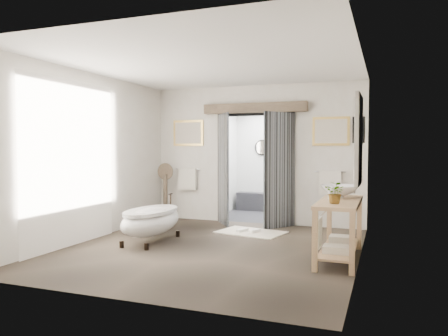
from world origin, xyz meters
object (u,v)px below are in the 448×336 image
at_px(clawfoot_tub, 151,220).
at_px(rug, 251,232).
at_px(vanity, 338,224).
at_px(basin, 339,191).

distance_m(clawfoot_tub, rug, 1.95).
xyz_separation_m(clawfoot_tub, vanity, (3.08, -0.10, 0.14)).
relative_size(rug, basin, 2.18).
relative_size(clawfoot_tub, basin, 2.81).
xyz_separation_m(clawfoot_tub, basin, (3.06, 0.23, 0.58)).
relative_size(clawfoot_tub, rug, 1.29).
bearing_deg(basin, rug, 153.76).
height_order(rug, basin, basin).
xyz_separation_m(vanity, basin, (-0.01, 0.33, 0.44)).
relative_size(vanity, rug, 1.33).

